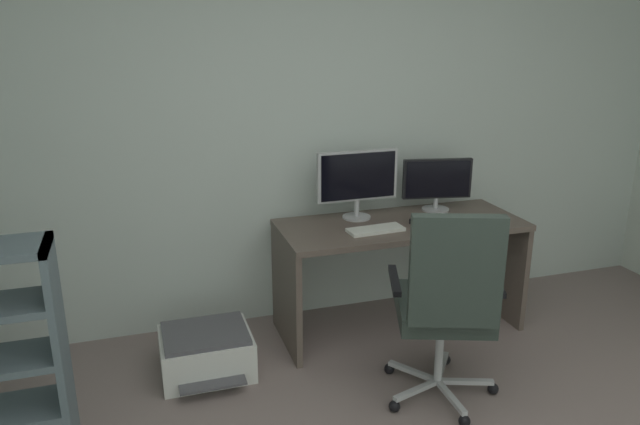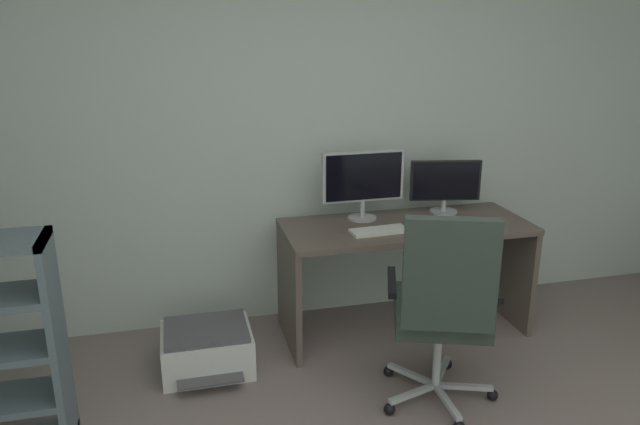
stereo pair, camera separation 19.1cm
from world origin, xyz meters
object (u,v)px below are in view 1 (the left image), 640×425
Objects in this scene: computer_mouse at (418,223)px; printer at (206,352)px; monitor_main at (357,178)px; monitor_secondary at (437,181)px; desk at (400,250)px; keyboard at (376,230)px; office_chair at (447,300)px.

computer_mouse is 1.47m from printer.
monitor_main is 0.56m from monitor_secondary.
monitor_main reaches higher than computer_mouse.
monitor_secondary reaches higher than desk.
keyboard is at bearing -153.42° from desk.
computer_mouse is at bearing -135.23° from monitor_secondary.
monitor_secondary is at bearing 27.01° from desk.
office_chair is at bearing -88.02° from keyboard.
desk is at bearing -35.42° from monitor_main.
desk reaches higher than printer.
computer_mouse reaches higher than desk.
office_chair is (0.09, -1.01, -0.38)m from monitor_main.
office_chair is 2.15× the size of printer.
office_chair is (-0.21, -0.76, -0.14)m from computer_mouse.
monitor_main is at bearing 18.03° from printer.
keyboard is 0.29m from computer_mouse.
printer is (-1.33, -0.08, -0.61)m from computer_mouse.
monitor_secondary reaches higher than printer.
monitor_main is 0.37m from keyboard.
computer_mouse is 0.20× the size of printer.
keyboard is (0.02, -0.27, -0.25)m from monitor_main.
computer_mouse reaches higher than keyboard.
monitor_main reaches higher than office_chair.
monitor_main is at bearing 128.72° from computer_mouse.
computer_mouse is (-0.25, -0.25, -0.18)m from monitor_secondary.
monitor_main is 1.04× the size of printer.
computer_mouse is at bearing 74.25° from office_chair.
printer is at bearing -168.09° from monitor_secondary.
office_chair is at bearing -99.47° from desk.
monitor_secondary is 0.90× the size of printer.
keyboard is 0.31× the size of office_chair.
monitor_main reaches higher than desk.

